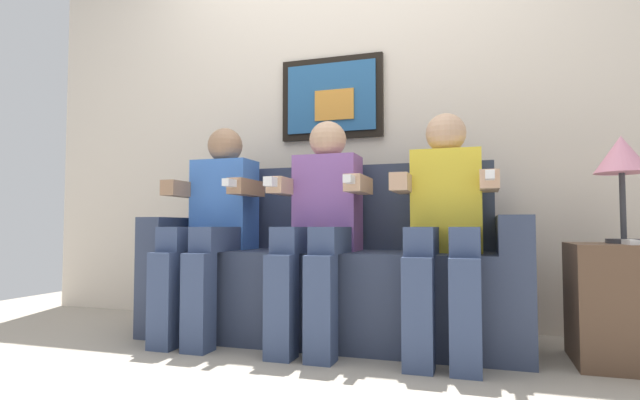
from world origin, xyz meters
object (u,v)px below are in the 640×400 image
(person_on_left, at_px, (213,220))
(side_table_right, at_px, (624,304))
(person_in_middle, at_px, (321,219))
(spare_remote_on_table, at_px, (631,242))
(person_on_right, at_px, (445,219))
(table_lamp, at_px, (621,159))
(couch, at_px, (330,277))

(person_on_left, xyz_separation_m, side_table_right, (1.89, 0.06, -0.36))
(side_table_right, bearing_deg, person_in_middle, -177.29)
(spare_remote_on_table, bearing_deg, person_on_right, 177.32)
(person_on_right, xyz_separation_m, side_table_right, (0.71, 0.06, -0.36))
(person_on_left, relative_size, side_table_right, 2.22)
(spare_remote_on_table, bearing_deg, person_in_middle, 178.55)
(side_table_right, relative_size, table_lamp, 1.09)
(couch, relative_size, person_in_middle, 1.71)
(table_lamp, bearing_deg, couch, 177.24)
(person_on_left, distance_m, side_table_right, 1.92)
(person_on_left, xyz_separation_m, person_in_middle, (0.59, -0.00, 0.00))
(person_in_middle, bearing_deg, table_lamp, 4.51)
(table_lamp, height_order, spare_remote_on_table, table_lamp)
(person_in_middle, bearing_deg, spare_remote_on_table, -1.45)
(person_on_right, bearing_deg, person_in_middle, -179.95)
(person_on_left, bearing_deg, table_lamp, 3.11)
(person_in_middle, distance_m, table_lamp, 1.34)
(table_lamp, bearing_deg, person_on_left, -176.89)
(person_on_left, distance_m, table_lamp, 1.92)
(couch, distance_m, person_in_middle, 0.34)
(person_in_middle, relative_size, person_on_right, 1.00)
(person_on_right, xyz_separation_m, spare_remote_on_table, (0.72, -0.03, -0.10))
(side_table_right, height_order, spare_remote_on_table, spare_remote_on_table)
(couch, bearing_deg, person_on_left, -164.16)
(person_on_right, height_order, side_table_right, person_on_right)
(person_on_left, bearing_deg, person_in_middle, -0.05)
(person_on_left, distance_m, spare_remote_on_table, 1.90)
(couch, relative_size, side_table_right, 3.79)
(person_in_middle, bearing_deg, person_on_right, 0.05)
(person_in_middle, height_order, spare_remote_on_table, person_in_middle)
(person_on_left, bearing_deg, spare_remote_on_table, -1.02)
(person_on_left, relative_size, person_in_middle, 1.00)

